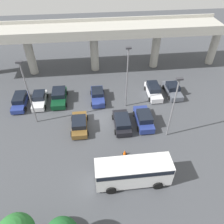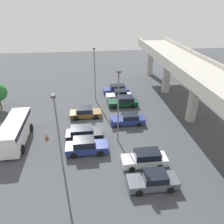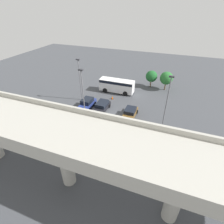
% 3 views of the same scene
% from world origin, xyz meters
% --- Properties ---
extents(ground_plane, '(93.87, 93.87, 0.00)m').
position_xyz_m(ground_plane, '(0.00, 0.00, 0.00)').
color(ground_plane, '#424449').
extents(highway_overpass, '(44.23, 6.10, 8.00)m').
position_xyz_m(highway_overpass, '(0.00, 13.54, 6.27)').
color(highway_overpass, '#ADAAA0').
rests_on(highway_overpass, ground_plane).
extents(parked_car_0, '(1.98, 4.62, 1.52)m').
position_xyz_m(parked_car_0, '(-11.22, 4.50, 0.73)').
color(parked_car_0, navy).
rests_on(parked_car_0, ground_plane).
extents(parked_car_1, '(1.99, 4.34, 1.59)m').
position_xyz_m(parked_car_1, '(-8.52, 4.60, 0.72)').
color(parked_car_1, silver).
rests_on(parked_car_1, ground_plane).
extents(parked_car_2, '(2.26, 4.71, 1.60)m').
position_xyz_m(parked_car_2, '(-5.74, 4.87, 0.75)').
color(parked_car_2, '#0C381E').
rests_on(parked_car_2, ground_plane).
extents(parked_car_3, '(2.15, 4.51, 1.48)m').
position_xyz_m(parked_car_3, '(-2.78, -1.27, 0.70)').
color(parked_car_3, brown).
rests_on(parked_car_3, ground_plane).
extents(parked_car_4, '(2.09, 4.67, 1.48)m').
position_xyz_m(parked_car_4, '(-0.11, 4.56, 0.68)').
color(parked_car_4, navy).
rests_on(parked_car_4, ground_plane).
extents(parked_car_5, '(2.21, 4.47, 1.50)m').
position_xyz_m(parked_car_5, '(2.63, -1.55, 0.72)').
color(parked_car_5, black).
rests_on(parked_car_5, ground_plane).
extents(parked_car_6, '(2.13, 4.69, 1.75)m').
position_xyz_m(parked_car_6, '(5.52, -1.28, 0.81)').
color(parked_car_6, navy).
rests_on(parked_car_6, ground_plane).
extents(parked_car_7, '(1.99, 4.71, 1.67)m').
position_xyz_m(parked_car_7, '(8.37, 4.77, 0.78)').
color(parked_car_7, silver).
rests_on(parked_car_7, ground_plane).
extents(parked_car_8, '(2.11, 4.65, 1.55)m').
position_xyz_m(parked_car_8, '(11.38, 4.74, 0.71)').
color(parked_car_8, '#515660').
rests_on(parked_car_8, ground_plane).
extents(shuttle_bus, '(7.41, 2.54, 2.80)m').
position_xyz_m(shuttle_bus, '(2.54, -9.51, 1.67)').
color(shuttle_bus, white).
rests_on(shuttle_bus, ground_plane).
extents(lamp_post_near_aisle, '(0.70, 0.35, 8.23)m').
position_xyz_m(lamp_post_near_aisle, '(7.94, -3.69, 4.81)').
color(lamp_post_near_aisle, slate).
rests_on(lamp_post_near_aisle, ground_plane).
extents(lamp_post_mid_lot, '(0.70, 0.35, 8.82)m').
position_xyz_m(lamp_post_mid_lot, '(-8.42, 0.55, 5.11)').
color(lamp_post_mid_lot, slate).
rests_on(lamp_post_mid_lot, ground_plane).
extents(lamp_post_by_overpass, '(0.70, 0.35, 8.89)m').
position_xyz_m(lamp_post_by_overpass, '(3.79, 2.57, 5.15)').
color(lamp_post_by_overpass, slate).
rests_on(lamp_post_by_overpass, ground_plane).
extents(traffic_cone, '(0.44, 0.44, 0.70)m').
position_xyz_m(traffic_cone, '(2.28, -6.12, 0.33)').
color(traffic_cone, black).
rests_on(traffic_cone, ground_plane).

